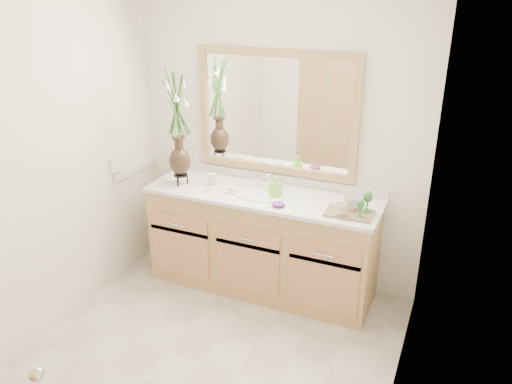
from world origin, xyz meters
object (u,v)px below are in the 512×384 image
at_px(flower_vase, 177,116).
at_px(tray, 349,213).
at_px(soap_bottle, 275,187).
at_px(tumbler, 212,179).

distance_m(flower_vase, tray, 1.50).
height_order(flower_vase, tray, flower_vase).
height_order(soap_bottle, tray, soap_bottle).
bearing_deg(tumbler, tray, -6.07).
bearing_deg(tray, tumbler, 171.98).
height_order(tumbler, tray, tumbler).
xyz_separation_m(tumbler, tray, (1.16, -0.12, -0.04)).
xyz_separation_m(flower_vase, tumbler, (0.23, 0.10, -0.51)).
distance_m(tumbler, soap_bottle, 0.56).
height_order(flower_vase, tumbler, flower_vase).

